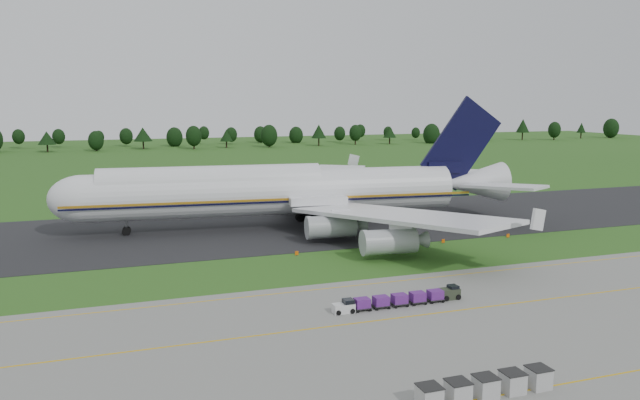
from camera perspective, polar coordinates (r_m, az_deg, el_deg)
name	(u,v)px	position (r m, az deg, el deg)	size (l,w,h in m)	color
ground	(315,267)	(84.80, -0.47, -6.12)	(600.00, 600.00, 0.00)	#265218
apron	(444,367)	(55.46, 11.26, -14.72)	(300.00, 52.00, 0.06)	slate
taxiway	(264,227)	(110.97, -5.12, -2.49)	(300.00, 40.00, 0.08)	black
apron_markings	(406,337)	(61.10, 7.86, -12.29)	(300.00, 30.20, 0.01)	#CA9C0B
tree_line	(199,135)	(299.49, -11.02, 5.83)	(529.97, 21.95, 11.82)	black
aircraft	(284,191)	(109.49, -3.35, 0.86)	(82.36, 79.79, 23.08)	silver
baggage_train	(388,301)	(68.78, 6.23, -9.16)	(13.00, 1.38, 1.33)	silver
utility_cart	(449,294)	(72.73, 11.75, -8.39)	(2.18, 1.53, 1.20)	#293122
uld_row	(486,387)	(50.68, 14.90, -16.16)	(11.28, 1.68, 1.66)	#A3A3A3
edge_markers	(409,244)	(97.64, 8.12, -4.01)	(36.81, 0.30, 0.60)	#DD5606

